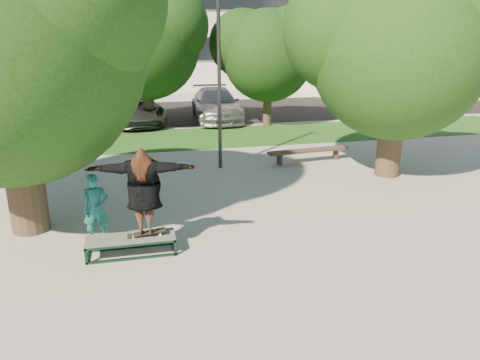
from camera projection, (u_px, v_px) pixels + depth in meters
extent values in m
plane|color=#98958C|center=(218.00, 230.00, 10.81)|extent=(120.00, 120.00, 0.00)
cube|color=#184914|center=(201.00, 138.00, 19.82)|extent=(30.00, 4.00, 0.02)
cube|color=black|center=(165.00, 113.00, 25.63)|extent=(40.00, 8.00, 0.01)
cylinder|color=#38281E|center=(22.00, 163.00, 10.34)|extent=(0.84, 0.84, 3.20)
sphere|color=#1A380F|center=(5.00, 48.00, 9.58)|extent=(5.80, 5.80, 5.80)
cylinder|color=#38281E|center=(391.00, 128.00, 14.40)|extent=(0.76, 0.76, 3.00)
sphere|color=#1A380F|center=(399.00, 52.00, 13.70)|extent=(5.20, 5.20, 5.20)
sphere|color=#1A380F|center=(348.00, 29.00, 13.94)|extent=(3.90, 3.90, 3.90)
sphere|color=#1A380F|center=(450.00, 19.00, 13.18)|extent=(3.64, 3.64, 3.64)
cylinder|color=#38281E|center=(13.00, 106.00, 19.18)|extent=(0.44, 0.44, 2.80)
sphere|color=black|center=(6.00, 54.00, 18.54)|extent=(4.40, 4.40, 4.40)
sphere|color=black|center=(27.00, 34.00, 18.10)|extent=(3.08, 3.08, 3.08)
cylinder|color=#38281E|center=(148.00, 96.00, 21.25)|extent=(0.50, 0.50, 3.00)
sphere|color=black|center=(145.00, 45.00, 20.56)|extent=(4.80, 4.80, 4.80)
sphere|color=black|center=(116.00, 31.00, 20.78)|extent=(3.60, 3.60, 3.60)
sphere|color=black|center=(170.00, 25.00, 20.08)|extent=(3.36, 3.36, 3.36)
cylinder|color=#38281E|center=(267.00, 98.00, 22.02)|extent=(0.40, 0.40, 2.60)
sphere|color=black|center=(268.00, 56.00, 21.42)|extent=(4.20, 4.20, 4.20)
sphere|color=black|center=(243.00, 44.00, 21.62)|extent=(3.15, 3.15, 3.15)
sphere|color=black|center=(291.00, 39.00, 21.01)|extent=(2.94, 2.94, 2.94)
cylinder|color=#2D2D30|center=(219.00, 76.00, 14.72)|extent=(0.12, 0.12, 6.00)
cube|color=black|center=(125.00, 50.00, 32.56)|extent=(27.60, 0.12, 1.60)
cube|color=beige|center=(407.00, 34.00, 33.79)|extent=(15.00, 10.00, 8.00)
cube|color=#475147|center=(131.00, 238.00, 9.57)|extent=(1.80, 0.60, 0.03)
cylinder|color=white|center=(133.00, 237.00, 9.49)|extent=(0.06, 0.03, 0.06)
cylinder|color=white|center=(133.00, 234.00, 9.64)|extent=(0.06, 0.03, 0.06)
cylinder|color=white|center=(160.00, 235.00, 9.61)|extent=(0.06, 0.03, 0.06)
cylinder|color=white|center=(160.00, 232.00, 9.76)|extent=(0.06, 0.03, 0.06)
cube|color=black|center=(147.00, 233.00, 9.61)|extent=(0.78, 0.20, 0.10)
imported|color=brown|center=(144.00, 191.00, 9.33)|extent=(2.28, 0.98, 1.80)
imported|color=#1C6B67|center=(96.00, 209.00, 10.01)|extent=(0.62, 0.48, 1.53)
cube|color=#47342A|center=(280.00, 159.00, 15.90)|extent=(0.16, 0.16, 0.39)
cube|color=#47342A|center=(336.00, 154.00, 16.57)|extent=(0.16, 0.16, 0.39)
cube|color=#47342A|center=(309.00, 150.00, 16.17)|extent=(2.98, 0.69, 0.08)
imported|color=black|center=(80.00, 103.00, 24.79)|extent=(2.07, 4.10, 1.29)
imported|color=#4F5054|center=(134.00, 108.00, 22.73)|extent=(3.05, 5.60, 1.49)
imported|color=#AAAAAF|center=(216.00, 104.00, 23.59)|extent=(2.39, 5.43, 1.55)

